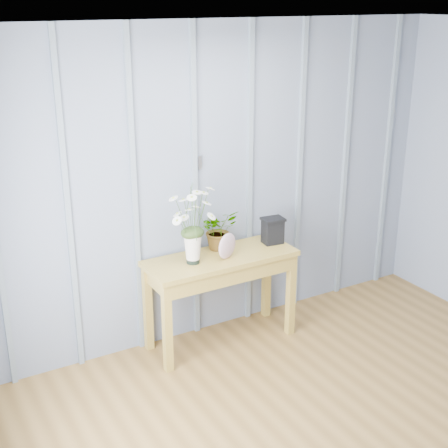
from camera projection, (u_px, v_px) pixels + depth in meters
room_shell at (336, 118)px, 3.61m from camera, size 4.00×4.50×2.50m
sideboard at (221, 269)px, 4.88m from camera, size 1.20×0.45×0.75m
daisy_vase at (192, 214)px, 4.58m from camera, size 0.45×0.34×0.63m
spider_plant at (219, 229)px, 4.93m from camera, size 0.31×0.27×0.32m
felt_disc_vessel at (227, 246)px, 4.76m from camera, size 0.21×0.13×0.20m
carved_box at (273, 230)px, 5.06m from camera, size 0.19×0.16×0.22m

